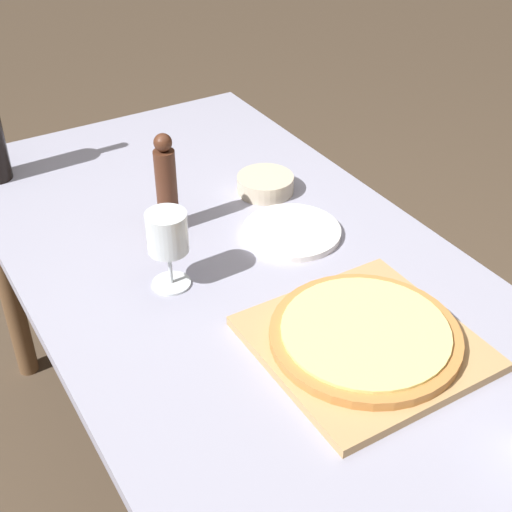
{
  "coord_description": "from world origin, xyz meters",
  "views": [
    {
      "loc": [
        -0.58,
        -0.93,
        1.59
      ],
      "look_at": [
        -0.0,
        0.03,
        0.8
      ],
      "focal_mm": 50.0,
      "sensor_mm": 36.0,
      "label": 1
    }
  ],
  "objects_px": {
    "wine_glass": "(167,236)",
    "small_bowl": "(265,184)",
    "pepper_mill": "(166,185)",
    "pizza": "(365,334)"
  },
  "relations": [
    {
      "from": "pizza",
      "to": "small_bowl",
      "type": "relative_size",
      "value": 2.49
    },
    {
      "from": "small_bowl",
      "to": "wine_glass",
      "type": "bearing_deg",
      "value": -148.37
    },
    {
      "from": "pepper_mill",
      "to": "wine_glass",
      "type": "bearing_deg",
      "value": -114.33
    },
    {
      "from": "pizza",
      "to": "small_bowl",
      "type": "xyz_separation_m",
      "value": [
        0.13,
        0.55,
        -0.01
      ]
    },
    {
      "from": "pizza",
      "to": "small_bowl",
      "type": "height_order",
      "value": "pizza"
    },
    {
      "from": "wine_glass",
      "to": "small_bowl",
      "type": "distance_m",
      "value": 0.42
    },
    {
      "from": "pepper_mill",
      "to": "small_bowl",
      "type": "bearing_deg",
      "value": 5.92
    },
    {
      "from": "wine_glass",
      "to": "small_bowl",
      "type": "xyz_separation_m",
      "value": [
        0.35,
        0.21,
        -0.09
      ]
    },
    {
      "from": "pepper_mill",
      "to": "small_bowl",
      "type": "relative_size",
      "value": 1.68
    },
    {
      "from": "small_bowl",
      "to": "pepper_mill",
      "type": "bearing_deg",
      "value": -174.08
    }
  ]
}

